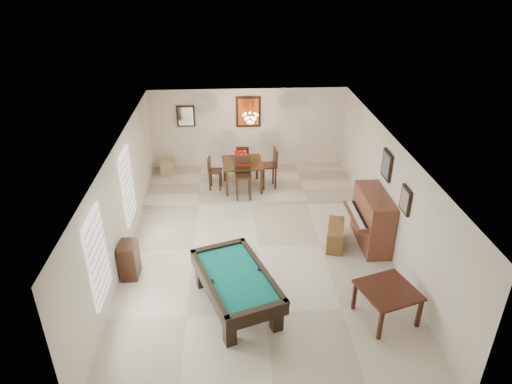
{
  "coord_description": "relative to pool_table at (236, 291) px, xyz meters",
  "views": [
    {
      "loc": [
        -0.58,
        -8.95,
        6.13
      ],
      "look_at": [
        0.0,
        0.6,
        1.15
      ],
      "focal_mm": 32.0,
      "sensor_mm": 36.0,
      "label": 1
    }
  ],
  "objects": [
    {
      "name": "pool_table",
      "position": [
        0.0,
        0.0,
        0.0
      ],
      "size": [
        1.84,
        2.45,
        0.73
      ],
      "primitive_type": null,
      "rotation": [
        0.0,
        0.0,
        0.34
      ],
      "color": "black",
      "rests_on": "ground_plane"
    },
    {
      "name": "corner_bench",
      "position": [
        -2.01,
        6.01,
        -0.03
      ],
      "size": [
        0.45,
        0.53,
        0.44
      ],
      "primitive_type": "cube",
      "rotation": [
        0.0,
        0.0,
        0.13
      ],
      "color": "tan",
      "rests_on": "dining_step"
    },
    {
      "name": "wall_front",
      "position": [
        0.54,
        -2.49,
        0.94
      ],
      "size": [
        6.0,
        0.04,
        2.6
      ],
      "primitive_type": "cube",
      "color": "silver",
      "rests_on": "ground_plane"
    },
    {
      "name": "wall_back",
      "position": [
        0.54,
        6.51,
        0.94
      ],
      "size": [
        6.0,
        0.04,
        2.6
      ],
      "primitive_type": "cube",
      "color": "silver",
      "rests_on": "ground_plane"
    },
    {
      "name": "flower_vase",
      "position": [
        0.29,
        4.93,
        0.8
      ],
      "size": [
        0.16,
        0.16,
        0.23
      ],
      "primitive_type": null,
      "rotation": [
        0.0,
        0.0,
        0.15
      ],
      "color": "#AF0F1E",
      "rests_on": "dining_table"
    },
    {
      "name": "piano_bench",
      "position": [
        2.38,
        1.99,
        -0.1
      ],
      "size": [
        0.6,
        1.01,
        0.53
      ],
      "primitive_type": "cube",
      "rotation": [
        0.0,
        0.0,
        -0.26
      ],
      "color": "brown",
      "rests_on": "ground_plane"
    },
    {
      "name": "wall_right",
      "position": [
        3.54,
        2.01,
        0.94
      ],
      "size": [
        0.04,
        9.0,
        2.6
      ],
      "primitive_type": "cube",
      "color": "silver",
      "rests_on": "ground_plane"
    },
    {
      "name": "back_painting",
      "position": [
        0.54,
        6.47,
        1.54
      ],
      "size": [
        0.75,
        0.06,
        0.95
      ],
      "primitive_type": "cube",
      "color": "#D84C14",
      "rests_on": "wall_back"
    },
    {
      "name": "dining_chair_west",
      "position": [
        -0.49,
        4.89,
        0.24
      ],
      "size": [
        0.39,
        0.39,
        0.96
      ],
      "primitive_type": null,
      "rotation": [
        0.0,
        0.0,
        1.46
      ],
      "color": "black",
      "rests_on": "dining_step"
    },
    {
      "name": "dining_chair_south",
      "position": [
        0.29,
        4.28,
        0.35
      ],
      "size": [
        0.45,
        0.45,
        1.19
      ],
      "primitive_type": null,
      "rotation": [
        0.0,
        0.0,
        0.02
      ],
      "color": "black",
      "rests_on": "dining_step"
    },
    {
      "name": "dining_chair_north",
      "position": [
        0.33,
        5.7,
        0.26
      ],
      "size": [
        0.41,
        0.41,
        1.01
      ],
      "primitive_type": null,
      "rotation": [
        0.0,
        0.0,
        3.04
      ],
      "color": "black",
      "rests_on": "dining_step"
    },
    {
      "name": "right_picture_upper",
      "position": [
        3.5,
        2.31,
        1.54
      ],
      "size": [
        0.06,
        0.55,
        0.65
      ],
      "primitive_type": "cube",
      "color": "slate",
      "rests_on": "wall_right"
    },
    {
      "name": "window_left_front",
      "position": [
        -2.43,
        -0.19,
        1.04
      ],
      "size": [
        0.06,
        1.0,
        1.7
      ],
      "primitive_type": "cube",
      "color": "white",
      "rests_on": "wall_left"
    },
    {
      "name": "square_table",
      "position": [
        2.8,
        -0.49,
        -0.03
      ],
      "size": [
        1.22,
        1.22,
        0.67
      ],
      "primitive_type": null,
      "rotation": [
        0.0,
        0.0,
        0.31
      ],
      "color": "black",
      "rests_on": "ground_plane"
    },
    {
      "name": "dining_table",
      "position": [
        0.29,
        4.93,
        0.22
      ],
      "size": [
        1.19,
        1.19,
        0.92
      ],
      "primitive_type": null,
      "rotation": [
        0.0,
        0.0,
        0.07
      ],
      "color": "black",
      "rests_on": "dining_step"
    },
    {
      "name": "upright_piano",
      "position": [
        3.08,
        2.03,
        0.29
      ],
      "size": [
        0.87,
        1.56,
        1.3
      ],
      "primitive_type": null,
      "color": "brown",
      "rests_on": "ground_plane"
    },
    {
      "name": "back_mirror",
      "position": [
        -1.36,
        6.47,
        1.44
      ],
      "size": [
        0.55,
        0.06,
        0.65
      ],
      "primitive_type": "cube",
      "color": "white",
      "rests_on": "wall_back"
    },
    {
      "name": "dining_chair_east",
      "position": [
        1.04,
        4.91,
        0.34
      ],
      "size": [
        0.48,
        0.48,
        1.17
      ],
      "primitive_type": null,
      "rotation": [
        0.0,
        0.0,
        -1.46
      ],
      "color": "black",
      "rests_on": "dining_step"
    },
    {
      "name": "right_picture_lower",
      "position": [
        3.5,
        1.01,
        1.34
      ],
      "size": [
        0.06,
        0.45,
        0.55
      ],
      "primitive_type": "cube",
      "color": "gray",
      "rests_on": "wall_right"
    },
    {
      "name": "dining_step",
      "position": [
        0.54,
        5.26,
        -0.3
      ],
      "size": [
        6.0,
        2.5,
        0.12
      ],
      "primitive_type": "cube",
      "color": "beige",
      "rests_on": "ground_plane"
    },
    {
      "name": "chandelier",
      "position": [
        0.54,
        5.21,
        1.84
      ],
      "size": [
        0.44,
        0.44,
        0.6
      ],
      "primitive_type": null,
      "color": "#FFE5B2",
      "rests_on": "ceiling"
    },
    {
      "name": "apothecary_chest",
      "position": [
        -2.24,
        1.11,
        0.03
      ],
      "size": [
        0.35,
        0.53,
        0.8
      ],
      "primitive_type": "cube",
      "color": "black",
      "rests_on": "ground_plane"
    },
    {
      "name": "wall_left",
      "position": [
        -2.46,
        2.01,
        0.94
      ],
      "size": [
        0.04,
        9.0,
        2.6
      ],
      "primitive_type": "cube",
      "color": "silver",
      "rests_on": "ground_plane"
    },
    {
      "name": "ceiling",
      "position": [
        0.54,
        2.01,
        2.24
      ],
      "size": [
        6.0,
        9.0,
        0.04
      ],
      "primitive_type": "cube",
      "color": "white",
      "rests_on": "wall_back"
    },
    {
      "name": "ground_plane",
      "position": [
        0.54,
        2.01,
        -0.37
      ],
      "size": [
        6.0,
        9.0,
        0.02
      ],
      "primitive_type": "cube",
      "color": "beige"
    },
    {
      "name": "window_left_rear",
      "position": [
        -2.43,
        2.61,
        1.04
      ],
      "size": [
        0.06,
        1.0,
        1.7
      ],
      "primitive_type": "cube",
      "color": "white",
      "rests_on": "wall_left"
    }
  ]
}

